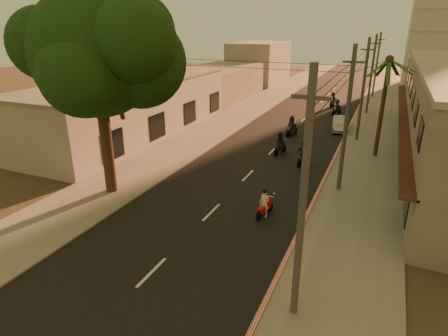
{
  "coord_description": "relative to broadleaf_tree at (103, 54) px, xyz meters",
  "views": [
    {
      "loc": [
        8.23,
        -15.05,
        10.01
      ],
      "look_at": [
        -0.38,
        4.67,
        1.71
      ],
      "focal_mm": 30.0,
      "sensor_mm": 36.0,
      "label": 1
    }
  ],
  "objects": [
    {
      "name": "scooter_far_c",
      "position": [
        8.51,
        31.97,
        -7.58
      ],
      "size": [
        1.03,
        2.03,
        2.0
      ],
      "rotation": [
        0.0,
        0.0,
        -0.09
      ],
      "color": "black",
      "rests_on": "ground"
    },
    {
      "name": "scooter_red",
      "position": [
        9.5,
        0.63,
        -7.72
      ],
      "size": [
        0.83,
        1.72,
        1.71
      ],
      "rotation": [
        0.0,
        0.0,
        -0.23
      ],
      "color": "black",
      "rests_on": "ground"
    },
    {
      "name": "utility_poles",
      "position": [
        12.81,
        17.86,
        -1.94
      ],
      "size": [
        1.2,
        48.26,
        9.0
      ],
      "color": "#38383A",
      "rests_on": "ground"
    },
    {
      "name": "sidewalk_right",
      "position": [
        14.11,
        17.86,
        -8.42
      ],
      "size": [
        5.0,
        140.0,
        0.12
      ],
      "primitive_type": "cube",
      "color": "slate",
      "rests_on": "ground"
    },
    {
      "name": "scooter_mid_b",
      "position": [
        9.65,
        9.56,
        -7.62
      ],
      "size": [
        1.19,
        1.92,
        1.9
      ],
      "rotation": [
        0.0,
        0.0,
        -0.17
      ],
      "color": "black",
      "rests_on": "ground"
    },
    {
      "name": "left_building",
      "position": [
        -7.37,
        11.86,
        -5.88
      ],
      "size": [
        8.2,
        24.2,
        5.2
      ],
      "color": "#9E998F",
      "rests_on": "ground"
    },
    {
      "name": "filler_right",
      "position": [
        20.61,
        42.86,
        -5.48
      ],
      "size": [
        8.0,
        14.0,
        6.0
      ],
      "primitive_type": "cube",
      "color": "#9E998F",
      "rests_on": "ground"
    },
    {
      "name": "ground",
      "position": [
        6.61,
        -2.14,
        -8.48
      ],
      "size": [
        160.0,
        160.0,
        0.0
      ],
      "primitive_type": "plane",
      "color": "#383023",
      "rests_on": "ground"
    },
    {
      "name": "road",
      "position": [
        6.61,
        17.86,
        -8.47
      ],
      "size": [
        10.0,
        140.0,
        0.02
      ],
      "primitive_type": "cube",
      "color": "black",
      "rests_on": "ground"
    },
    {
      "name": "curb_stripe",
      "position": [
        11.71,
        12.86,
        -8.38
      ],
      "size": [
        0.2,
        60.0,
        0.2
      ],
      "primitive_type": "cube",
      "color": "red",
      "rests_on": "ground"
    },
    {
      "name": "parked_car",
      "position": [
        10.91,
        20.97,
        -7.79
      ],
      "size": [
        2.49,
        4.54,
        1.38
      ],
      "primitive_type": "imported",
      "rotation": [
        0.0,
        0.0,
        0.13
      ],
      "color": "#9B9EA3",
      "rests_on": "ground"
    },
    {
      "name": "sidewalk_left",
      "position": [
        -0.89,
        17.86,
        -8.42
      ],
      "size": [
        5.0,
        140.0,
        0.12
      ],
      "primitive_type": "cube",
      "color": "slate",
      "rests_on": "ground"
    },
    {
      "name": "palm_tree",
      "position": [
        14.61,
        13.86,
        -1.33
      ],
      "size": [
        5.0,
        5.0,
        8.2
      ],
      "color": "black",
      "rests_on": "ground"
    },
    {
      "name": "filler_left_far",
      "position": [
        -7.39,
        49.86,
        -4.98
      ],
      "size": [
        8.0,
        14.0,
        7.0
      ],
      "primitive_type": "cube",
      "color": "#9E998F",
      "rests_on": "ground"
    },
    {
      "name": "scooter_far_a",
      "position": [
        6.92,
        16.99,
        -7.58
      ],
      "size": [
        1.22,
        1.95,
        1.97
      ],
      "rotation": [
        0.0,
        0.0,
        -0.28
      ],
      "color": "black",
      "rests_on": "ground"
    },
    {
      "name": "scooter_mid_a",
      "position": [
        7.41,
        11.24,
        -7.6
      ],
      "size": [
        1.19,
        1.94,
        1.94
      ],
      "rotation": [
        0.0,
        0.0,
        -0.23
      ],
      "color": "black",
      "rests_on": "ground"
    },
    {
      "name": "scooter_far_b",
      "position": [
        9.62,
        27.83,
        -7.6
      ],
      "size": [
        1.64,
        1.81,
        1.9
      ],
      "rotation": [
        0.0,
        0.0,
        -0.41
      ],
      "color": "black",
      "rests_on": "ground"
    },
    {
      "name": "broadleaf_tree",
      "position": [
        0.0,
        0.0,
        0.0
      ],
      "size": [
        9.6,
        8.7,
        12.1
      ],
      "color": "black",
      "rests_on": "ground"
    },
    {
      "name": "filler_left_near",
      "position": [
        -7.39,
        31.86,
        -6.28
      ],
      "size": [
        8.0,
        14.0,
        4.4
      ],
      "primitive_type": "cube",
      "color": "#9E998F",
      "rests_on": "ground"
    }
  ]
}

